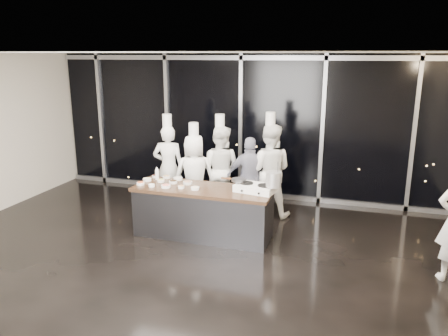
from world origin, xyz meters
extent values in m
plane|color=black|center=(0.00, 0.00, 0.00)|extent=(9.00, 9.00, 0.00)
cube|color=beige|center=(0.00, 3.50, 1.60)|extent=(9.00, 0.02, 3.20)
cube|color=beige|center=(0.00, -3.50, 1.60)|extent=(9.00, 0.02, 3.20)
cube|color=white|center=(0.00, 0.00, 3.20)|extent=(9.00, 7.00, 0.02)
cube|color=black|center=(0.00, 3.44, 1.60)|extent=(8.90, 0.04, 3.18)
cube|color=gray|center=(0.00, 3.39, 3.10)|extent=(8.90, 0.08, 0.10)
cube|color=gray|center=(0.00, 3.39, 0.05)|extent=(8.90, 0.08, 0.10)
cube|color=gray|center=(-3.60, 3.39, 1.60)|extent=(0.08, 0.08, 3.20)
cube|color=gray|center=(-1.80, 3.39, 1.60)|extent=(0.08, 0.08, 3.20)
cube|color=gray|center=(0.00, 3.39, 1.60)|extent=(0.08, 0.08, 3.20)
cube|color=gray|center=(1.80, 3.39, 1.60)|extent=(0.08, 0.08, 3.20)
cube|color=gray|center=(3.60, 3.39, 1.60)|extent=(0.08, 0.08, 3.20)
cube|color=#323237|center=(0.00, 0.90, 0.42)|extent=(2.40, 0.80, 0.84)
cube|color=#432A1C|center=(0.00, 0.90, 0.87)|extent=(2.46, 0.86, 0.06)
cube|color=white|center=(0.93, 0.97, 0.96)|extent=(0.73, 0.52, 0.12)
cylinder|color=black|center=(0.77, 1.00, 1.03)|extent=(0.26, 0.26, 0.02)
cylinder|color=black|center=(1.09, 0.95, 1.03)|extent=(0.26, 0.26, 0.02)
cylinder|color=black|center=(0.74, 0.79, 0.95)|extent=(0.04, 0.03, 0.04)
cylinder|color=black|center=(1.04, 0.74, 0.95)|extent=(0.04, 0.03, 0.04)
cylinder|color=gray|center=(0.62, 1.03, 1.06)|extent=(0.30, 0.30, 0.04)
cube|color=#4C2B14|center=(0.40, 1.07, 1.07)|extent=(0.19, 0.06, 0.02)
cylinder|color=silver|center=(1.25, 0.90, 1.17)|extent=(0.29, 0.29, 0.25)
cylinder|color=white|center=(-1.13, 0.74, 0.92)|extent=(0.14, 0.14, 0.04)
cylinder|color=#D45023|center=(-1.13, 0.74, 0.94)|extent=(0.11, 0.11, 0.01)
cylinder|color=white|center=(-1.14, 1.00, 0.92)|extent=(0.16, 0.16, 0.04)
cylinder|color=beige|center=(-1.14, 1.00, 0.94)|extent=(0.13, 0.13, 0.01)
cylinder|color=white|center=(-1.10, 1.25, 0.92)|extent=(0.12, 0.12, 0.04)
cylinder|color=black|center=(-1.10, 1.25, 0.94)|extent=(0.10, 0.10, 0.01)
cylinder|color=white|center=(-0.89, 0.69, 0.92)|extent=(0.11, 0.11, 0.04)
cylinder|color=white|center=(-0.89, 0.69, 0.94)|extent=(0.09, 0.09, 0.01)
cylinder|color=white|center=(-0.86, 1.02, 0.92)|extent=(0.14, 0.14, 0.04)
cylinder|color=tan|center=(-0.86, 1.02, 0.94)|extent=(0.11, 0.11, 0.01)
cylinder|color=white|center=(-0.87, 1.28, 0.92)|extent=(0.15, 0.15, 0.04)
cylinder|color=#9A7A4D|center=(-0.87, 1.28, 0.94)|extent=(0.12, 0.12, 0.01)
cylinder|color=white|center=(-0.63, 0.73, 0.92)|extent=(0.17, 0.17, 0.04)
cylinder|color=#DF6E5C|center=(-0.63, 0.73, 0.94)|extent=(0.14, 0.14, 0.01)
cylinder|color=white|center=(-0.62, 1.01, 0.92)|extent=(0.15, 0.15, 0.04)
cylinder|color=black|center=(-0.62, 1.01, 0.94)|extent=(0.12, 0.12, 0.01)
cylinder|color=white|center=(-0.62, 1.23, 0.92)|extent=(0.17, 0.17, 0.04)
cylinder|color=beige|center=(-0.62, 1.23, 0.94)|extent=(0.14, 0.14, 0.01)
cylinder|color=white|center=(-0.35, 0.76, 0.92)|extent=(0.12, 0.12, 0.04)
cylinder|color=tan|center=(-0.35, 0.76, 0.94)|extent=(0.10, 0.10, 0.01)
cylinder|color=white|center=(-0.34, 1.04, 0.92)|extent=(0.16, 0.16, 0.04)
cylinder|color=#A4755E|center=(-0.34, 1.04, 0.94)|extent=(0.13, 0.13, 0.01)
cylinder|color=white|center=(-0.09, 0.77, 0.92)|extent=(0.15, 0.15, 0.04)
cylinder|color=beige|center=(-0.09, 0.77, 0.94)|extent=(0.12, 0.12, 0.01)
cylinder|color=white|center=(-1.00, 1.13, 0.99)|extent=(0.07, 0.07, 0.19)
cone|color=white|center=(-1.00, 1.13, 1.12)|extent=(0.06, 0.06, 0.06)
imported|color=white|center=(-1.19, 2.07, 0.89)|extent=(0.73, 0.56, 1.77)
cylinder|color=white|center=(-1.19, 2.07, 1.87)|extent=(0.23, 0.23, 0.26)
imported|color=white|center=(-0.52, 1.84, 0.83)|extent=(0.96, 0.81, 1.66)
cylinder|color=white|center=(-0.52, 1.84, 1.76)|extent=(0.25, 0.25, 0.26)
imported|color=white|center=(-0.12, 2.24, 0.90)|extent=(0.91, 0.72, 1.79)
cylinder|color=white|center=(-0.12, 2.24, 1.89)|extent=(0.20, 0.20, 0.26)
imported|color=#141838|center=(0.57, 2.09, 0.81)|extent=(1.01, 0.58, 1.62)
imported|color=white|center=(0.90, 2.28, 0.94)|extent=(0.94, 0.75, 1.87)
cylinder|color=white|center=(0.90, 2.28, 1.97)|extent=(0.20, 0.20, 0.26)
camera|label=1|loc=(2.55, -5.98, 3.19)|focal=35.00mm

